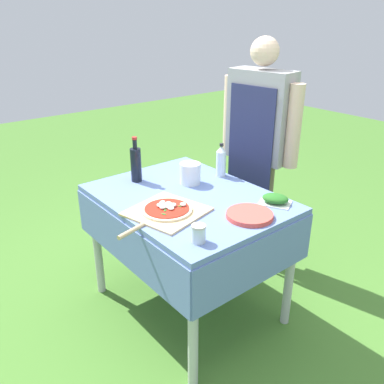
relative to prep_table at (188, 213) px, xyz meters
name	(u,v)px	position (x,y,z in m)	size (l,w,h in m)	color
ground_plane	(188,305)	(0.00, 0.00, -0.71)	(12.00, 12.00, 0.00)	#477A2D
prep_table	(188,213)	(0.00, 0.00, 0.00)	(1.17, 0.90, 0.82)	#607AB7
person_cook	(259,139)	(-0.15, 0.77, 0.29)	(0.63, 0.26, 1.70)	#70604C
pizza_on_peel	(166,211)	(0.10, -0.23, 0.13)	(0.45, 0.58, 0.05)	#D1B27F
oil_bottle	(136,164)	(-0.40, -0.11, 0.23)	(0.07, 0.07, 0.30)	black
water_bottle	(221,161)	(-0.12, 0.38, 0.22)	(0.07, 0.07, 0.23)	silver
herb_container	(275,199)	(0.40, 0.33, 0.14)	(0.22, 0.20, 0.06)	silver
mixing_tub	(190,173)	(-0.15, 0.14, 0.18)	(0.13, 0.13, 0.13)	silver
plate_stack	(250,215)	(0.43, 0.09, 0.13)	(0.26, 0.26, 0.02)	#DB4C42
sauce_jar	(199,234)	(0.45, -0.29, 0.15)	(0.07, 0.07, 0.09)	silver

